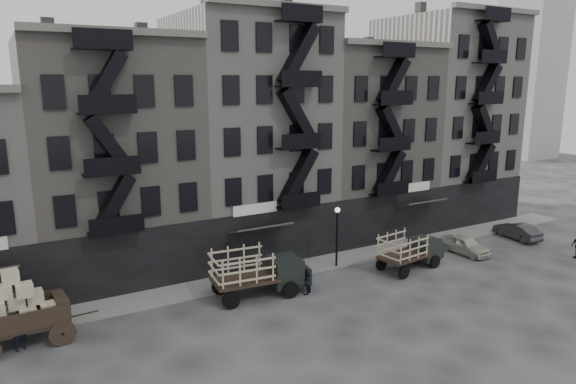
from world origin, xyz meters
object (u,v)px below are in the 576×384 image
stake_truck_west (258,269)px  car_east (465,245)px  wagon (16,304)px  stake_truck_east (411,248)px  car_far (517,231)px  pedestrian_mid (306,282)px  pedestrian_west (19,332)px

stake_truck_west → car_east: (16.69, -0.79, -1.01)m
wagon → stake_truck_east: bearing=-7.3°
wagon → stake_truck_east: 23.74m
wagon → car_far: (35.87, -0.81, -1.51)m
stake_truck_east → pedestrian_mid: (-8.43, -0.13, -0.68)m
stake_truck_west → car_far: (23.19, -0.38, -1.02)m
car_east → pedestrian_west: size_ratio=2.07×
pedestrian_west → stake_truck_east: bearing=-24.8°
wagon → stake_truck_east: (23.68, -1.55, -0.69)m
wagon → pedestrian_mid: wagon is taller
car_east → pedestrian_west: bearing=175.7°
stake_truck_east → pedestrian_west: size_ratio=2.82×
car_east → pedestrian_west: pedestrian_west is taller
stake_truck_east → pedestrian_mid: stake_truck_east is taller
wagon → pedestrian_mid: 15.40m
stake_truck_east → car_east: size_ratio=1.36×
wagon → car_east: size_ratio=1.18×
stake_truck_west → stake_truck_east: 11.07m
stake_truck_west → pedestrian_west: bearing=-173.9°
stake_truck_east → car_east: 5.75m
stake_truck_east → car_far: 12.24m
wagon → stake_truck_west: 12.69m
car_far → pedestrian_west: (-35.88, 0.32, 0.29)m
wagon → pedestrian_west: size_ratio=2.43×
car_far → pedestrian_mid: bearing=7.9°
car_east → car_far: size_ratio=0.99×
stake_truck_east → car_far: size_ratio=1.35×
stake_truck_west → stake_truck_east: bearing=0.1°
car_east → stake_truck_east: bearing=-179.7°
wagon → car_far: wagon is taller
car_far → wagon: bearing=4.2°
stake_truck_west → pedestrian_west: size_ratio=3.18×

